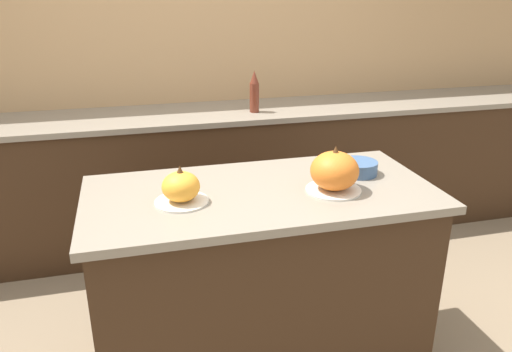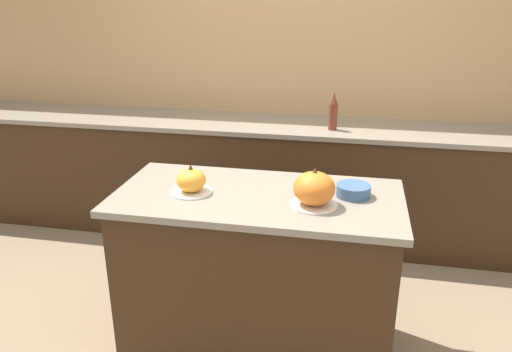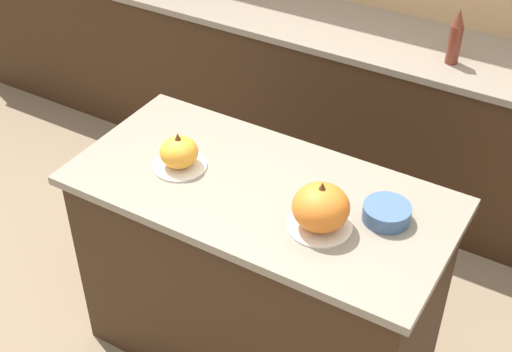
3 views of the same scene
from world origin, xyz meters
The scene contains 8 objects.
ground_plane centered at (0.00, 0.00, 0.00)m, with size 12.00×12.00×0.00m, color #847056.
wall_back centered at (0.00, 1.70, 1.25)m, with size 8.00×0.06×2.50m.
kitchen_island centered at (0.00, 0.00, 0.46)m, with size 1.44×0.71×0.92m.
back_counter centered at (0.00, 1.37, 0.46)m, with size 6.00×0.60×0.93m.
pumpkin_cake_left centered at (-0.33, -0.04, 0.98)m, with size 0.21×0.21×0.15m.
pumpkin_cake_right centered at (0.29, -0.08, 1.00)m, with size 0.23×0.23×0.19m.
bottle_tall centered at (0.30, 1.28, 1.06)m, with size 0.06×0.06×0.27m.
mixing_bowl centered at (0.47, 0.07, 0.95)m, with size 0.17×0.17×0.06m.
Camera 2 is at (0.44, -2.26, 1.89)m, focal length 35.00 mm.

